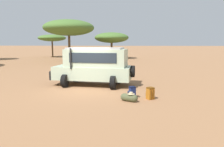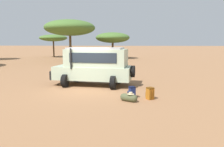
{
  "view_description": "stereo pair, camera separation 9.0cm",
  "coord_description": "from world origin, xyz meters",
  "views": [
    {
      "loc": [
        2.52,
        -12.37,
        2.77
      ],
      "look_at": [
        1.51,
        -0.09,
        1.0
      ],
      "focal_mm": 35.0,
      "sensor_mm": 36.0,
      "label": 1
    },
    {
      "loc": [
        2.61,
        -12.37,
        2.77
      ],
      "look_at": [
        1.51,
        -0.09,
        1.0
      ],
      "focal_mm": 35.0,
      "sensor_mm": 36.0,
      "label": 2
    }
  ],
  "objects": [
    {
      "name": "ground_plane",
      "position": [
        0.0,
        0.0,
        0.0
      ],
      "size": [
        320.0,
        320.0,
        0.0
      ],
      "primitive_type": "plane",
      "color": "#936642"
    },
    {
      "name": "backpack_beside_front_wheel",
      "position": [
        3.53,
        -1.82,
        0.29
      ],
      "size": [
        0.42,
        0.45,
        0.59
      ],
      "color": "#B26619",
      "rests_on": "ground_plane"
    },
    {
      "name": "acacia_tree_right_mid",
      "position": [
        -6.34,
        19.13,
        4.83
      ],
      "size": [
        7.29,
        7.62,
        5.99
      ],
      "color": "brown",
      "rests_on": "ground_plane"
    },
    {
      "name": "duffel_bag_low_black_case",
      "position": [
        2.5,
        -2.32,
        0.18
      ],
      "size": [
        0.82,
        0.58,
        0.46
      ],
      "color": "#4C5133",
      "rests_on": "ground_plane"
    },
    {
      "name": "safari_vehicle",
      "position": [
        0.24,
        1.43,
        1.29
      ],
      "size": [
        5.45,
        3.09,
        2.44
      ],
      "color": "#B2C6A8",
      "rests_on": "ground_plane"
    },
    {
      "name": "acacia_tree_centre_back",
      "position": [
        -11.86,
        27.32,
        3.54
      ],
      "size": [
        5.08,
        5.18,
        4.18
      ],
      "color": "brown",
      "rests_on": "ground_plane"
    },
    {
      "name": "acacia_tree_far_right",
      "position": [
        -0.59,
        24.58,
        3.52
      ],
      "size": [
        5.71,
        5.79,
        4.4
      ],
      "color": "brown",
      "rests_on": "ground_plane"
    },
    {
      "name": "backpack_cluster_center",
      "position": [
        2.64,
        -1.6,
        0.28
      ],
      "size": [
        0.43,
        0.41,
        0.57
      ],
      "color": "navy",
      "rests_on": "ground_plane"
    }
  ]
}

